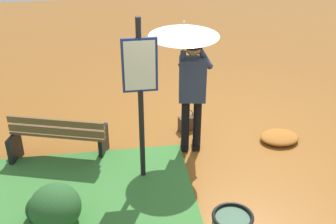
% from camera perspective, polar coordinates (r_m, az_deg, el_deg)
% --- Properties ---
extents(ground_plane, '(18.00, 18.00, 0.00)m').
position_cam_1_polar(ground_plane, '(7.05, 4.88, -3.96)').
color(ground_plane, brown).
extents(person_with_umbrella, '(0.96, 0.96, 2.04)m').
position_cam_1_polar(person_with_umbrella, '(6.13, 2.53, 7.23)').
color(person_with_umbrella, black).
rests_on(person_with_umbrella, ground_plane).
extents(info_sign_post, '(0.44, 0.07, 2.30)m').
position_cam_1_polar(info_sign_post, '(5.55, -3.57, 3.58)').
color(info_sign_post, black).
rests_on(info_sign_post, ground_plane).
extents(handbag, '(0.33, 0.21, 0.37)m').
position_cam_1_polar(handbag, '(7.31, 2.54, -1.40)').
color(handbag, '#4C3323').
rests_on(handbag, ground_plane).
extents(park_bench, '(1.44, 0.77, 0.75)m').
position_cam_1_polar(park_bench, '(6.64, -13.87, -2.96)').
color(park_bench, black).
rests_on(park_bench, ground_plane).
extents(shrub_cluster, '(0.68, 0.62, 0.55)m').
position_cam_1_polar(shrub_cluster, '(5.59, -14.55, -11.74)').
color(shrub_cluster, '#285628').
rests_on(shrub_cluster, ground_plane).
extents(leaf_pile_near_person, '(0.61, 0.49, 0.13)m').
position_cam_1_polar(leaf_pile_near_person, '(7.26, 14.05, -3.15)').
color(leaf_pile_near_person, '#A86023').
rests_on(leaf_pile_near_person, ground_plane).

